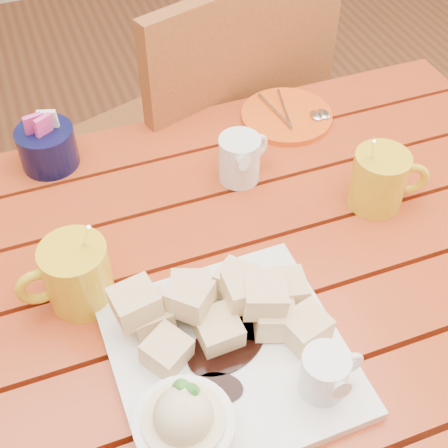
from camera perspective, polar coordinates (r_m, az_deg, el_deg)
name	(u,v)px	position (r m, az deg, el deg)	size (l,w,h in m)	color
table	(213,331)	(0.95, -0.99, -9.78)	(1.20, 0.79, 0.75)	maroon
dessert_plate	(222,359)	(0.76, -0.21, -12.20)	(0.29, 0.29, 0.11)	white
coffee_mug_left	(75,275)	(0.84, -13.44, -4.52)	(0.13, 0.09, 0.15)	gold
coffee_mug_right	(380,179)	(0.97, 14.11, 4.01)	(0.12, 0.08, 0.14)	gold
cream_pitcher	(241,158)	(0.99, 1.56, 6.07)	(0.10, 0.08, 0.08)	white
sugar_caddy	(47,146)	(1.06, -15.85, 6.87)	(0.09, 0.09, 0.10)	black
orange_saucer	(287,116)	(1.14, 5.82, 9.82)	(0.16, 0.16, 0.02)	#DE5213
chair_far	(211,141)	(1.43, -1.19, 7.55)	(0.57, 0.57, 0.95)	brown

